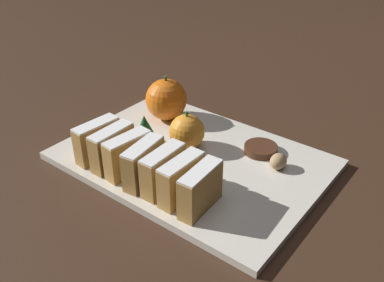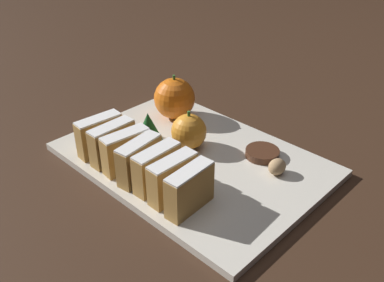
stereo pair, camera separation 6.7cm
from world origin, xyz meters
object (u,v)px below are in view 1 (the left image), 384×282
at_px(orange_far, 187,132).
at_px(chocolate_cookie, 261,149).
at_px(orange_near, 166,99).
at_px(walnut, 278,161).

relative_size(orange_far, chocolate_cookie, 1.21).
bearing_deg(chocolate_cookie, orange_near, 91.10).
distance_m(orange_near, orange_far, 0.11).
distance_m(orange_near, chocolate_cookie, 0.21).
bearing_deg(orange_far, walnut, -75.77).
xyz_separation_m(orange_near, chocolate_cookie, (0.00, -0.21, -0.03)).
bearing_deg(orange_far, orange_near, 58.37).
xyz_separation_m(orange_near, orange_far, (-0.06, -0.10, -0.01)).
bearing_deg(chocolate_cookie, orange_far, 120.36).
height_order(orange_far, chocolate_cookie, orange_far).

